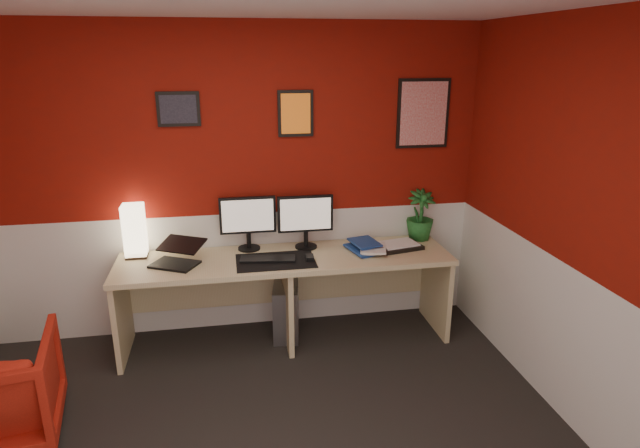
{
  "coord_description": "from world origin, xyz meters",
  "views": [
    {
      "loc": [
        -0.06,
        -2.49,
        2.25
      ],
      "look_at": [
        0.6,
        1.21,
        1.05
      ],
      "focal_mm": 30.0,
      "sensor_mm": 36.0,
      "label": 1
    }
  ],
  "objects_px": {
    "shoji_lamp": "(135,232)",
    "desk": "(287,299)",
    "laptop": "(174,252)",
    "pc_tower": "(286,308)",
    "monitor_left": "(248,215)",
    "zen_tray": "(398,246)",
    "potted_plant": "(420,215)",
    "monitor_right": "(306,214)"
  },
  "relations": [
    {
      "from": "shoji_lamp",
      "to": "monitor_right",
      "type": "xyz_separation_m",
      "value": [
        1.34,
        -0.04,
        0.09
      ]
    },
    {
      "from": "desk",
      "to": "pc_tower",
      "type": "height_order",
      "value": "desk"
    },
    {
      "from": "shoji_lamp",
      "to": "laptop",
      "type": "height_order",
      "value": "shoji_lamp"
    },
    {
      "from": "desk",
      "to": "shoji_lamp",
      "type": "relative_size",
      "value": 6.5
    },
    {
      "from": "desk",
      "to": "pc_tower",
      "type": "xyz_separation_m",
      "value": [
        0.01,
        0.11,
        -0.14
      ]
    },
    {
      "from": "laptop",
      "to": "monitor_left",
      "type": "height_order",
      "value": "monitor_left"
    },
    {
      "from": "monitor_left",
      "to": "monitor_right",
      "type": "bearing_deg",
      "value": -5.22
    },
    {
      "from": "zen_tray",
      "to": "pc_tower",
      "type": "bearing_deg",
      "value": 175.47
    },
    {
      "from": "shoji_lamp",
      "to": "monitor_left",
      "type": "xyz_separation_m",
      "value": [
        0.87,
        0.01,
        0.09
      ]
    },
    {
      "from": "potted_plant",
      "to": "pc_tower",
      "type": "relative_size",
      "value": 0.95
    },
    {
      "from": "desk",
      "to": "monitor_right",
      "type": "height_order",
      "value": "monitor_right"
    },
    {
      "from": "zen_tray",
      "to": "monitor_right",
      "type": "bearing_deg",
      "value": 169.13
    },
    {
      "from": "laptop",
      "to": "monitor_left",
      "type": "xyz_separation_m",
      "value": [
        0.57,
        0.25,
        0.18
      ]
    },
    {
      "from": "monitor_left",
      "to": "pc_tower",
      "type": "bearing_deg",
      "value": -21.68
    },
    {
      "from": "shoji_lamp",
      "to": "zen_tray",
      "type": "relative_size",
      "value": 1.14
    },
    {
      "from": "monitor_right",
      "to": "pc_tower",
      "type": "distance_m",
      "value": 0.82
    },
    {
      "from": "laptop",
      "to": "potted_plant",
      "type": "xyz_separation_m",
      "value": [
        2.02,
        0.25,
        0.1
      ]
    },
    {
      "from": "zen_tray",
      "to": "pc_tower",
      "type": "relative_size",
      "value": 0.78
    },
    {
      "from": "laptop",
      "to": "zen_tray",
      "type": "relative_size",
      "value": 0.94
    },
    {
      "from": "zen_tray",
      "to": "potted_plant",
      "type": "distance_m",
      "value": 0.36
    },
    {
      "from": "desk",
      "to": "monitor_right",
      "type": "distance_m",
      "value": 0.71
    },
    {
      "from": "desk",
      "to": "monitor_left",
      "type": "distance_m",
      "value": 0.74
    },
    {
      "from": "zen_tray",
      "to": "potted_plant",
      "type": "bearing_deg",
      "value": 36.57
    },
    {
      "from": "zen_tray",
      "to": "pc_tower",
      "type": "xyz_separation_m",
      "value": [
        -0.92,
        0.07,
        -0.52
      ]
    },
    {
      "from": "shoji_lamp",
      "to": "potted_plant",
      "type": "height_order",
      "value": "potted_plant"
    },
    {
      "from": "monitor_left",
      "to": "pc_tower",
      "type": "height_order",
      "value": "monitor_left"
    },
    {
      "from": "laptop",
      "to": "pc_tower",
      "type": "height_order",
      "value": "laptop"
    },
    {
      "from": "potted_plant",
      "to": "pc_tower",
      "type": "distance_m",
      "value": 1.38
    },
    {
      "from": "potted_plant",
      "to": "shoji_lamp",
      "type": "bearing_deg",
      "value": -179.91
    },
    {
      "from": "desk",
      "to": "shoji_lamp",
      "type": "bearing_deg",
      "value": 169.29
    },
    {
      "from": "laptop",
      "to": "potted_plant",
      "type": "bearing_deg",
      "value": 35.35
    },
    {
      "from": "desk",
      "to": "zen_tray",
      "type": "xyz_separation_m",
      "value": [
        0.93,
        0.04,
        0.38
      ]
    },
    {
      "from": "desk",
      "to": "monitor_left",
      "type": "xyz_separation_m",
      "value": [
        -0.27,
        0.22,
        0.66
      ]
    },
    {
      "from": "desk",
      "to": "monitor_right",
      "type": "relative_size",
      "value": 4.48
    },
    {
      "from": "monitor_right",
      "to": "zen_tray",
      "type": "relative_size",
      "value": 1.66
    },
    {
      "from": "pc_tower",
      "to": "shoji_lamp",
      "type": "bearing_deg",
      "value": -176.34
    },
    {
      "from": "shoji_lamp",
      "to": "potted_plant",
      "type": "distance_m",
      "value": 2.32
    },
    {
      "from": "monitor_right",
      "to": "pc_tower",
      "type": "bearing_deg",
      "value": -158.96
    },
    {
      "from": "laptop",
      "to": "desk",
      "type": "bearing_deg",
      "value": 30.31
    },
    {
      "from": "shoji_lamp",
      "to": "desk",
      "type": "bearing_deg",
      "value": -10.71
    },
    {
      "from": "desk",
      "to": "monitor_left",
      "type": "relative_size",
      "value": 4.48
    },
    {
      "from": "monitor_right",
      "to": "pc_tower",
      "type": "relative_size",
      "value": 1.29
    }
  ]
}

